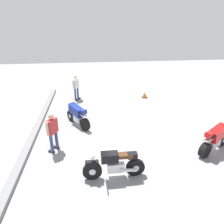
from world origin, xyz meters
The scene contains 8 objects.
ground_plane centered at (0.00, 0.00, 0.00)m, with size 40.00×40.00×0.00m, color gray.
curb_edge centered at (0.00, 4.60, 0.07)m, with size 14.00×0.30×0.15m, color gray.
motorcycle_black_cruiser centered at (-3.16, 1.26, 0.52)m, with size 0.70×2.09×1.09m.
motorcycle_blue_sportbike centered at (0.90, 2.59, 0.59)m, with size 1.74×1.22×1.14m.
motorcycle_red_sportbike centered at (-2.15, -2.97, 0.59)m, with size 1.12×1.80×1.14m.
person_in_white_shirt centered at (4.86, 2.76, 0.96)m, with size 0.61×0.48×1.68m.
person_in_red_shirt centered at (-1.30, 3.46, 0.95)m, with size 0.61×0.48×1.66m.
traffic_cone centered at (4.64, -2.01, 0.26)m, with size 0.36×0.36×0.53m.
Camera 1 is at (-8.47, 2.03, 4.72)m, focal length 32.09 mm.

